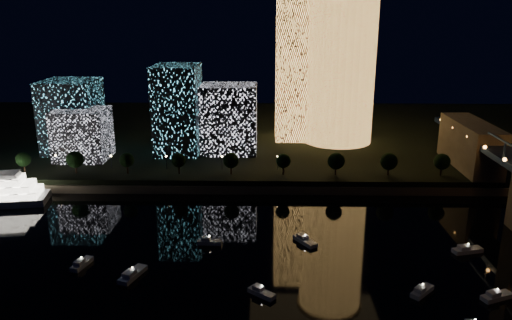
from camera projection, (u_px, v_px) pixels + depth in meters
The scene contains 8 objects.
far_bank at pixel (298, 135), 260.74m from camera, with size 420.00×160.00×5.00m, color black.
seawall at pixel (310, 189), 186.38m from camera, with size 420.00×6.00×3.00m, color #6B5E4C.
tower_cylindrical at pixel (341, 55), 228.68m from camera, with size 34.00×34.00×80.80m.
tower_rectangular at pixel (298, 69), 236.65m from camera, with size 21.04×21.04×66.94m, color #FFB051.
midrise_blocks at pixel (146, 117), 217.43m from camera, with size 92.78×35.12×38.06m.
motorboats at pixel (290, 294), 118.55m from camera, with size 112.61×73.96×2.78m.
esplanade_trees at pixel (243, 161), 189.98m from camera, with size 165.93×6.63×8.81m.
street_lamps at pixel (222, 160), 196.30m from camera, with size 132.70×0.70×5.65m.
Camera 1 is at (-17.05, -93.66, 65.69)m, focal length 35.00 mm.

